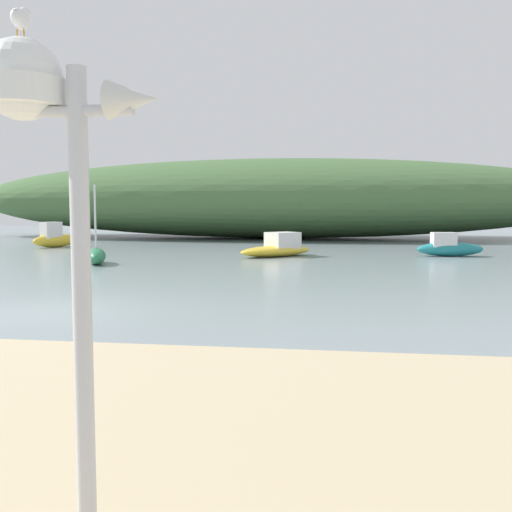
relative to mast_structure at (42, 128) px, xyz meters
The scene contains 8 objects.
ground_plane 10.54m from the mast_structure, 118.30° to the left, with size 120.00×120.00×0.00m, color gray.
distant_hill 42.83m from the mast_structure, 94.67° to the left, with size 50.11×14.12×6.22m, color #476B3D.
mast_structure is the anchor object (origin of this frame).
seagull_on_radar 0.68m from the mast_structure, behind, with size 0.14×0.29×0.21m.
motorboat_far_right 25.06m from the mast_structure, 92.89° to the left, with size 3.96×3.93×1.18m.
sailboat_centre_water 21.73m from the mast_structure, 113.03° to the left, with size 1.71×2.59×3.34m.
motorboat_near_shore 33.37m from the mast_structure, 117.43° to the left, with size 2.19×3.21×1.53m.
motorboat_by_sandbar 27.22m from the mast_structure, 74.99° to the left, with size 3.32×1.31×1.17m.
Camera 1 is at (6.64, -12.32, 2.38)m, focal length 40.86 mm.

